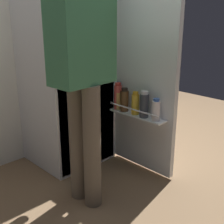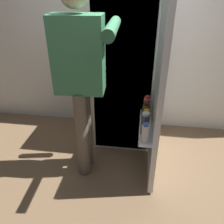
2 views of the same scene
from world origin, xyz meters
name	(u,v)px [view 1 (image 1 of 2)]	position (x,y,z in m)	size (l,w,h in m)	color
ground_plane	(109,178)	(0.00, 0.00, 0.00)	(5.67, 5.67, 0.00)	brown
kitchen_wall	(40,16)	(0.00, 0.88, 1.27)	(4.40, 0.10, 2.53)	silver
refrigerator	(71,70)	(0.02, 0.49, 0.83)	(0.67, 1.21, 1.66)	silver
person	(83,55)	(-0.31, -0.09, 1.05)	(0.56, 0.72, 1.73)	#665B4C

